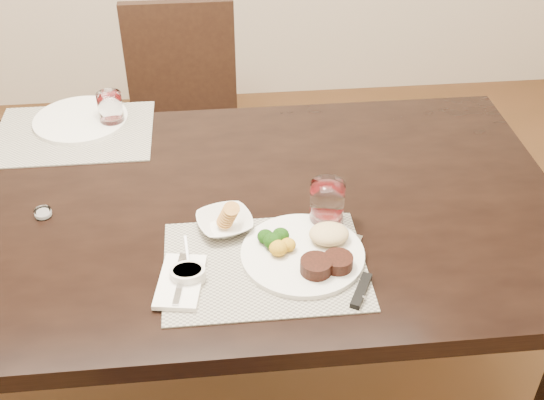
{
  "coord_description": "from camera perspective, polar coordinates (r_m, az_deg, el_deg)",
  "views": [
    {
      "loc": [
        0.11,
        -1.39,
        1.81
      ],
      "look_at": [
        0.24,
        -0.08,
        0.82
      ],
      "focal_mm": 45.0,
      "sensor_mm": 36.0,
      "label": 1
    }
  ],
  "objects": [
    {
      "name": "napkin_fork",
      "position": [
        1.53,
        -7.66,
        -6.76
      ],
      "size": [
        0.12,
        0.18,
        0.02
      ],
      "rotation": [
        0.0,
        0.0,
        -0.16
      ],
      "color": "white",
      "rests_on": "placemat_near"
    },
    {
      "name": "steak_knife",
      "position": [
        1.53,
        7.24,
        -6.78
      ],
      "size": [
        0.09,
        0.25,
        0.01
      ],
      "rotation": [
        0.0,
        0.0,
        -0.48
      ],
      "color": "silver",
      "rests_on": "placemat_near"
    },
    {
      "name": "wine_glass_far",
      "position": [
        2.11,
        -13.34,
        7.3
      ],
      "size": [
        0.07,
        0.07,
        0.1
      ],
      "rotation": [
        0.0,
        0.0,
        0.07
      ],
      "color": "white",
      "rests_on": "placemat_far"
    },
    {
      "name": "wine_glass_near",
      "position": [
        1.65,
        4.62,
        -0.45
      ],
      "size": [
        0.08,
        0.08,
        0.12
      ],
      "rotation": [
        0.0,
        0.0,
        0.05
      ],
      "color": "white",
      "rests_on": "placemat_near"
    },
    {
      "name": "sauce_ramekin",
      "position": [
        1.52,
        -7.07,
        -6.16
      ],
      "size": [
        0.08,
        0.12,
        0.06
      ],
      "rotation": [
        0.0,
        0.0,
        0.09
      ],
      "color": "silver",
      "rests_on": "placemat_near"
    },
    {
      "name": "dining_table",
      "position": [
        1.8,
        -7.88,
        -2.75
      ],
      "size": [
        2.0,
        1.0,
        0.75
      ],
      "color": "black",
      "rests_on": "ground"
    },
    {
      "name": "ground_plane",
      "position": [
        2.28,
        -6.44,
        -15.78
      ],
      "size": [
        4.5,
        4.5,
        0.0
      ],
      "primitive_type": "plane",
      "color": "#432E15",
      "rests_on": "ground"
    },
    {
      "name": "far_plate",
      "position": [
        2.16,
        -15.71,
        6.49
      ],
      "size": [
        0.28,
        0.28,
        0.01
      ],
      "primitive_type": "cylinder",
      "color": "silver",
      "rests_on": "placemat_far"
    },
    {
      "name": "chair_far",
      "position": [
        2.66,
        -7.39,
        7.33
      ],
      "size": [
        0.42,
        0.42,
        0.9
      ],
      "color": "black",
      "rests_on": "ground"
    },
    {
      "name": "placemat_near",
      "position": [
        1.56,
        -0.6,
        -5.48
      ],
      "size": [
        0.46,
        0.34,
        0.0
      ],
      "primitive_type": "cube",
      "color": "gray",
      "rests_on": "dining_table"
    },
    {
      "name": "salt_cellar",
      "position": [
        1.79,
        -18.61,
        -1.06
      ],
      "size": [
        0.04,
        0.04,
        0.02
      ],
      "rotation": [
        0.0,
        0.0,
        -0.11
      ],
      "color": "white",
      "rests_on": "dining_table"
    },
    {
      "name": "cracker_bowl",
      "position": [
        1.65,
        -3.98,
        -1.9
      ],
      "size": [
        0.16,
        0.16,
        0.06
      ],
      "rotation": [
        0.0,
        0.0,
        0.26
      ],
      "color": "silver",
      "rests_on": "placemat_near"
    },
    {
      "name": "placemat_far",
      "position": [
        2.11,
        -16.23,
        5.39
      ],
      "size": [
        0.46,
        0.34,
        0.0
      ],
      "primitive_type": "cube",
      "color": "gray",
      "rests_on": "dining_table"
    },
    {
      "name": "dinner_plate",
      "position": [
        1.57,
        3.09,
        -4.32
      ],
      "size": [
        0.29,
        0.29,
        0.05
      ],
      "rotation": [
        0.0,
        0.0,
        0.22
      ],
      "color": "silver",
      "rests_on": "placemat_near"
    }
  ]
}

